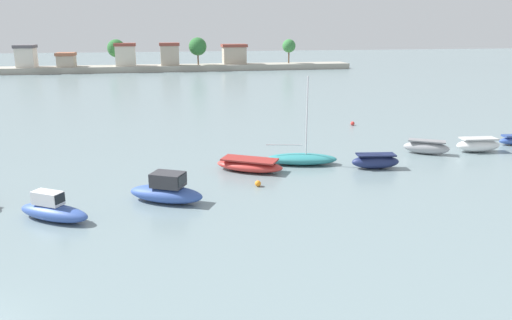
{
  "coord_description": "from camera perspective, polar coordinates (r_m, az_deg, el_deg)",
  "views": [
    {
      "loc": [
        7.75,
        -15.65,
        10.29
      ],
      "look_at": [
        14.46,
        16.88,
        1.1
      ],
      "focal_mm": 33.85,
      "sensor_mm": 36.0,
      "label": 1
    }
  ],
  "objects": [
    {
      "name": "moored_boat_7",
      "position": [
        42.82,
        19.49,
        1.43
      ],
      "size": [
        3.77,
        2.92,
        1.17
      ],
      "rotation": [
        0.0,
        0.0,
        -0.54
      ],
      "color": "#9E9EA3",
      "rests_on": "ground"
    },
    {
      "name": "moored_boat_6",
      "position": [
        37.29,
        13.94,
        -0.16
      ],
      "size": [
        3.72,
        1.75,
        1.12
      ],
      "rotation": [
        0.0,
        0.0,
        -0.15
      ],
      "color": "navy",
      "rests_on": "ground"
    },
    {
      "name": "moored_boat_4",
      "position": [
        35.53,
        -0.77,
        -0.61
      ],
      "size": [
        5.36,
        4.23,
        0.95
      ],
      "rotation": [
        0.0,
        0.0,
        -0.53
      ],
      "color": "#C63833",
      "rests_on": "ground"
    },
    {
      "name": "moored_boat_3",
      "position": [
        29.73,
        -10.53,
        -3.62
      ],
      "size": [
        4.98,
        3.71,
        1.86
      ],
      "rotation": [
        0.0,
        0.0,
        -0.49
      ],
      "color": "#3856A8",
      "rests_on": "ground"
    },
    {
      "name": "moored_boat_8",
      "position": [
        45.23,
        24.75,
        1.63
      ],
      "size": [
        3.89,
        1.88,
        1.2
      ],
      "rotation": [
        0.0,
        0.0,
        -0.11
      ],
      "color": "white",
      "rests_on": "ground"
    },
    {
      "name": "moored_boat_2",
      "position": [
        28.84,
        -22.86,
        -5.5
      ],
      "size": [
        4.52,
        3.59,
        1.62
      ],
      "rotation": [
        0.0,
        0.0,
        -0.57
      ],
      "color": "#3856A8",
      "rests_on": "ground"
    },
    {
      "name": "mooring_buoy_1",
      "position": [
        32.19,
        0.23,
        -2.79
      ],
      "size": [
        0.41,
        0.41,
        0.41
      ],
      "primitive_type": "sphere",
      "color": "orange",
      "rests_on": "ground"
    },
    {
      "name": "distant_shoreline",
      "position": [
        120.79,
        -16.6,
        11.08
      ],
      "size": [
        112.09,
        6.94,
        8.82
      ],
      "color": "#9E998C",
      "rests_on": "ground"
    },
    {
      "name": "mooring_buoy_0",
      "position": [
        53.31,
        11.34,
        4.26
      ],
      "size": [
        0.43,
        0.43,
        0.43
      ],
      "primitive_type": "sphere",
      "color": "red",
      "rests_on": "ground"
    },
    {
      "name": "moored_boat_5",
      "position": [
        37.48,
        5.4,
        0.15
      ],
      "size": [
        5.75,
        3.11,
        6.78
      ],
      "rotation": [
        0.0,
        0.0,
        -0.23
      ],
      "color": "teal",
      "rests_on": "ground"
    }
  ]
}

